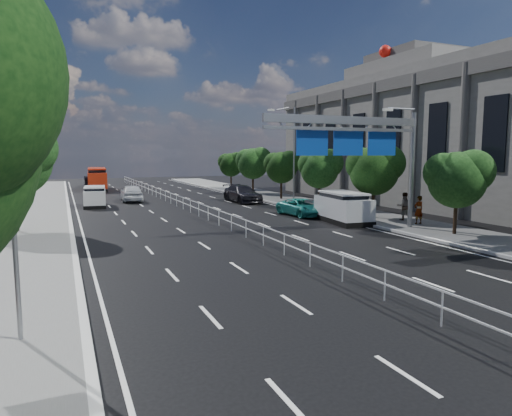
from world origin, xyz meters
TOP-DOWN VIEW (x-y plane):
  - ground at (0.00, 0.00)m, footprint 160.00×160.00m
  - kerb_near at (-9.00, 0.00)m, footprint 0.25×140.00m
  - median_fence at (0.00, 22.50)m, footprint 0.05×85.00m
  - overhead_gantry at (6.74, 10.05)m, footprint 10.24×0.38m
  - streetlight_far at (10.50, 26.00)m, footprint 2.78×2.40m
  - civic_hall at (23.72, 22.00)m, footprint 14.40×36.00m
  - near_tree_back at (-11.94, 17.97)m, footprint 4.84×4.51m
  - far_tree_c at (11.24, 6.98)m, footprint 3.52×3.28m
  - far_tree_d at (11.25, 14.48)m, footprint 3.85×3.59m
  - far_tree_e at (11.25, 21.98)m, footprint 3.63×3.38m
  - far_tree_f at (11.24, 29.48)m, footprint 3.52×3.28m
  - far_tree_g at (11.25, 36.98)m, footprint 3.96×3.69m
  - far_tree_h at (11.24, 44.48)m, footprint 3.41×3.18m
  - white_minivan at (-6.76, 30.44)m, footprint 2.17×4.36m
  - red_bus at (-5.18, 50.68)m, footprint 2.78×9.67m
  - near_car_silver at (-3.10, 34.00)m, footprint 2.28×5.06m
  - near_car_dark at (-5.68, 57.28)m, footprint 1.65×4.69m
  - silver_minivan at (8.30, 14.00)m, footprint 2.67×5.26m
  - parked_car_teal at (7.32, 18.09)m, footprint 2.55×4.79m
  - parked_car_dark at (6.76, 29.05)m, footprint 2.57×5.74m
  - pedestrian_a at (11.96, 10.73)m, footprint 0.68×0.46m
  - pedestrian_b at (12.20, 12.41)m, footprint 1.15×1.06m

SIDE VIEW (x-z plane):
  - ground at x=0.00m, z-range 0.00..0.00m
  - kerb_near at x=-9.00m, z-range -0.01..0.15m
  - median_fence at x=0.00m, z-range 0.01..1.04m
  - parked_car_teal at x=7.32m, z-range 0.00..1.28m
  - near_car_dark at x=-5.68m, z-range 0.00..1.54m
  - parked_car_dark at x=6.76m, z-range 0.00..1.63m
  - near_car_silver at x=-3.10m, z-range 0.00..1.69m
  - white_minivan at x=-6.76m, z-range -0.02..1.82m
  - silver_minivan at x=8.30m, z-range -0.02..2.09m
  - pedestrian_a at x=11.96m, z-range 0.14..1.98m
  - pedestrian_b at x=12.20m, z-range 0.14..2.06m
  - red_bus at x=-5.18m, z-range 0.06..2.92m
  - far_tree_h at x=11.24m, z-range 0.97..5.88m
  - far_tree_c at x=11.24m, z-range 0.95..5.90m
  - far_tree_f at x=11.24m, z-range 0.98..6.00m
  - far_tree_e at x=11.25m, z-range 0.99..6.12m
  - far_tree_d at x=11.25m, z-range 1.02..6.36m
  - far_tree_g at x=11.25m, z-range 1.03..6.48m
  - near_tree_back at x=-11.94m, z-range 1.27..7.96m
  - streetlight_far at x=10.50m, z-range 0.71..9.71m
  - overhead_gantry at x=6.74m, z-range 1.88..9.33m
  - civic_hall at x=23.72m, z-range -0.91..13.44m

